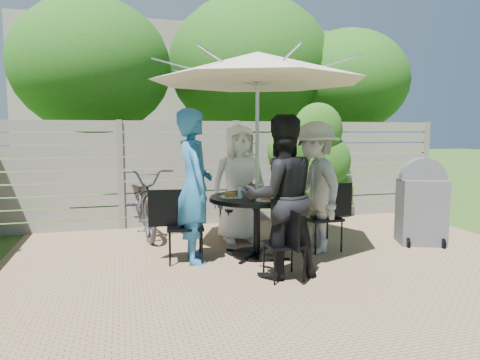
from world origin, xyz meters
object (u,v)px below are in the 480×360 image
object	(u,v)px
plate_left	(230,196)
glass_back	(244,189)
plate_front	(266,199)
bicycle	(144,200)
person_left	(194,187)
coffee_cup	(259,189)
patio_table	(257,215)
glass_front	(271,193)
bbq_grill	(421,205)
person_back	(239,184)
chair_back	(237,220)
chair_front	(284,259)
plate_right	(283,193)
glass_right	(273,189)
chair_right	(323,231)
syrup_jug	(251,190)
plate_back	(249,191)
glass_left	(240,193)
chair_left	(184,241)
umbrella	(258,67)
person_front	(280,197)

from	to	relation	value
plate_left	glass_back	bearing A→B (deg)	46.15
plate_front	bicycle	bearing A→B (deg)	123.73
person_left	coffee_cup	distance (m)	0.96
patio_table	glass_front	world-z (taller)	glass_front
glass_front	bbq_grill	world-z (taller)	bbq_grill
person_back	plate_front	bearing A→B (deg)	-90.00
chair_back	person_left	bearing A→B (deg)	-44.30
chair_front	plate_right	size ratio (longest dim) A/B	3.20
chair_back	person_left	size ratio (longest dim) A/B	0.52
plate_left	glass_right	size ratio (longest dim) A/B	1.86
person_back	glass_right	distance (m)	0.77
plate_right	glass_front	bearing A→B (deg)	-133.85
chair_back	coffee_cup	distance (m)	0.94
chair_right	syrup_jug	bearing A→B (deg)	-4.20
patio_table	coffee_cup	xyz separation A→B (m)	(0.10, 0.22, 0.30)
plate_back	bbq_grill	distance (m)	2.56
coffee_cup	bicycle	bearing A→B (deg)	134.77
chair_front	plate_right	world-z (taller)	plate_right
glass_left	coffee_cup	bearing A→B (deg)	42.74
patio_table	person_back	xyz separation A→B (m)	(-0.01, 0.83, 0.32)
chair_front	plate_left	world-z (taller)	plate_left
chair_back	chair_left	xyz separation A→B (m)	(-0.95, -0.98, -0.02)
plate_right	plate_left	bearing A→B (deg)	-179.35
plate_left	person_back	bearing A→B (deg)	67.20
person_back	chair_left	size ratio (longest dim) A/B	1.87
chair_left	plate_front	xyz separation A→B (m)	(0.97, -0.35, 0.55)
glass_back	chair_back	bearing A→B (deg)	82.30
umbrella	person_left	size ratio (longest dim) A/B	1.43
chair_front	glass_right	size ratio (longest dim) A/B	5.94
plate_right	glass_front	xyz separation A→B (m)	(-0.25, -0.26, 0.05)
plate_right	chair_right	bearing A→B (deg)	0.68
chair_back	syrup_jug	world-z (taller)	chair_back
glass_back	syrup_jug	world-z (taller)	syrup_jug
umbrella	glass_left	xyz separation A→B (m)	(-0.26, -0.11, -1.58)
plate_left	glass_back	world-z (taller)	glass_back
coffee_cup	chair_left	bearing A→B (deg)	-167.79
umbrella	person_left	distance (m)	1.71
chair_front	coffee_cup	xyz separation A→B (m)	(0.09, 1.19, 0.62)
umbrella	chair_right	world-z (taller)	umbrella
chair_front	coffee_cup	size ratio (longest dim) A/B	6.93
person_front	glass_right	world-z (taller)	person_front
patio_table	person_front	world-z (taller)	person_front
bicycle	bbq_grill	distance (m)	4.26
coffee_cup	bicycle	distance (m)	2.11
chair_front	coffee_cup	distance (m)	1.34
person_back	chair_front	bearing A→B (deg)	-90.00
bicycle	umbrella	bearing A→B (deg)	-57.07
plate_back	bbq_grill	size ratio (longest dim) A/B	0.20
glass_front	glass_left	bearing A→B (deg)	157.65
patio_table	person_left	size ratio (longest dim) A/B	0.64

